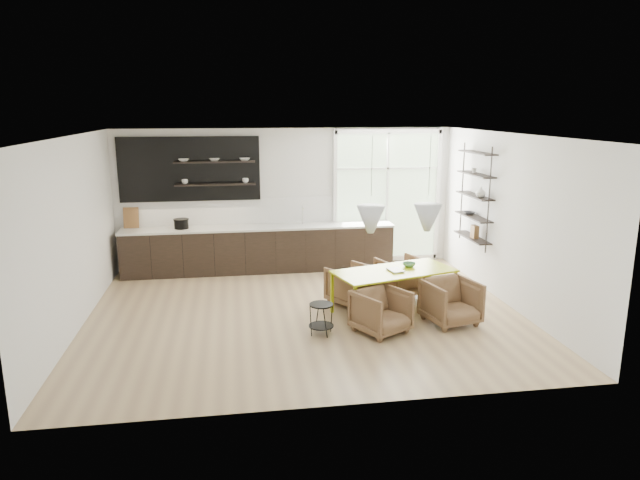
# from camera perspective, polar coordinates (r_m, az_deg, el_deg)

# --- Properties ---
(room) EXTENTS (7.02, 6.01, 2.91)m
(room) POSITION_cam_1_polar(r_m,az_deg,el_deg) (10.20, 0.92, 2.67)
(room) COLOR tan
(room) RESTS_ON ground
(kitchen_run) EXTENTS (5.54, 0.69, 2.75)m
(kitchen_run) POSITION_cam_1_polar(r_m,az_deg,el_deg) (11.80, -6.53, -0.25)
(kitchen_run) COLOR black
(kitchen_run) RESTS_ON ground
(right_shelving) EXTENTS (0.26, 1.22, 1.90)m
(right_shelving) POSITION_cam_1_polar(r_m,az_deg,el_deg) (11.05, 15.25, 4.02)
(right_shelving) COLOR black
(right_shelving) RESTS_ON ground
(dining_table) EXTENTS (2.13, 1.39, 0.72)m
(dining_table) POSITION_cam_1_polar(r_m,az_deg,el_deg) (9.41, 7.44, -3.32)
(dining_table) COLOR #ABB90C
(dining_table) RESTS_ON ground
(armchair_back_left) EXTENTS (1.00, 1.01, 0.67)m
(armchair_back_left) POSITION_cam_1_polar(r_m,az_deg,el_deg) (9.83, 3.26, -4.53)
(armchair_back_left) COLOR brown
(armchair_back_left) RESTS_ON ground
(armchair_back_right) EXTENTS (0.95, 0.96, 0.69)m
(armchair_back_right) POSITION_cam_1_polar(r_m,az_deg,el_deg) (10.37, 8.12, -3.63)
(armchair_back_right) COLOR brown
(armchair_back_right) RESTS_ON ground
(armchair_front_left) EXTENTS (0.98, 0.98, 0.66)m
(armchair_front_left) POSITION_cam_1_polar(r_m,az_deg,el_deg) (8.65, 6.14, -7.11)
(armchair_front_left) COLOR brown
(armchair_front_left) RESTS_ON ground
(armchair_front_right) EXTENTS (0.91, 0.93, 0.70)m
(armchair_front_right) POSITION_cam_1_polar(r_m,az_deg,el_deg) (9.18, 12.95, -6.05)
(armchair_front_right) COLOR brown
(armchair_front_right) RESTS_ON ground
(wire_stool) EXTENTS (0.38, 0.38, 0.48)m
(wire_stool) POSITION_cam_1_polar(r_m,az_deg,el_deg) (8.54, 0.12, -7.48)
(wire_stool) COLOR black
(wire_stool) RESTS_ON ground
(table_book) EXTENTS (0.26, 0.32, 0.03)m
(table_book) POSITION_cam_1_polar(r_m,az_deg,el_deg) (9.31, 6.97, -3.08)
(table_book) COLOR white
(table_book) RESTS_ON dining_table
(table_bowl) EXTENTS (0.30, 0.30, 0.07)m
(table_bowl) POSITION_cam_1_polar(r_m,az_deg,el_deg) (9.64, 8.89, -2.46)
(table_bowl) COLOR #4E8356
(table_bowl) RESTS_ON dining_table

